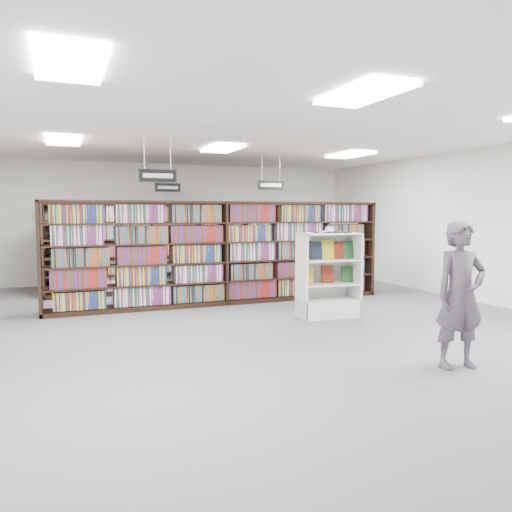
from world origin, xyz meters
name	(u,v)px	position (x,y,z in m)	size (l,w,h in m)	color
floor	(260,323)	(0.00, 0.00, 0.00)	(12.00, 12.00, 0.00)	#515257
ceiling	(260,132)	(0.00, 0.00, 3.20)	(10.00, 12.00, 0.10)	white
wall_back	(179,222)	(0.00, 6.00, 1.60)	(10.00, 0.10, 3.20)	white
wall_right	(486,226)	(5.00, 0.00, 1.60)	(0.10, 12.00, 3.20)	white
bookshelf_row_near	(223,253)	(0.00, 2.00, 1.05)	(7.00, 0.60, 2.10)	black
bookshelf_row_mid	(198,247)	(0.00, 4.00, 1.05)	(7.00, 0.60, 2.10)	black
bookshelf_row_far	(181,243)	(0.00, 5.70, 1.05)	(7.00, 0.60, 2.10)	black
aisle_sign_left	(158,175)	(-1.50, 1.00, 2.53)	(0.65, 0.02, 0.80)	#B2B2B7
aisle_sign_right	(271,184)	(1.50, 3.00, 2.53)	(0.65, 0.02, 0.80)	#B2B2B7
aisle_sign_center	(168,187)	(-0.50, 5.00, 2.53)	(0.65, 0.02, 0.80)	#B2B2B7
troffer_front_left	(70,64)	(-3.00, -3.00, 3.16)	(0.60, 1.20, 0.04)	white
troffer_front_center	(363,94)	(0.00, -3.00, 3.16)	(0.60, 1.20, 0.04)	white
troffer_back_left	(63,141)	(-3.00, 2.00, 3.16)	(0.60, 1.20, 0.04)	white
troffer_back_center	(222,149)	(0.00, 2.00, 3.16)	(0.60, 1.20, 0.04)	white
troffer_back_right	(350,155)	(3.00, 2.00, 3.16)	(0.60, 1.20, 0.04)	white
endcap_display	(328,289)	(1.34, 0.05, 0.50)	(1.13, 0.64, 1.51)	silver
open_book	(330,231)	(1.41, 0.09, 1.54)	(0.77, 0.60, 0.13)	black
shopper	(460,295)	(1.32, -3.15, 0.89)	(0.65, 0.43, 1.78)	#544E59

